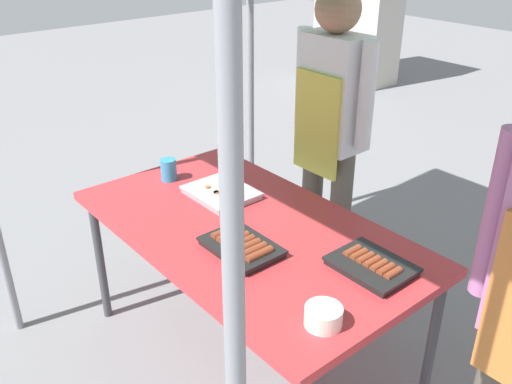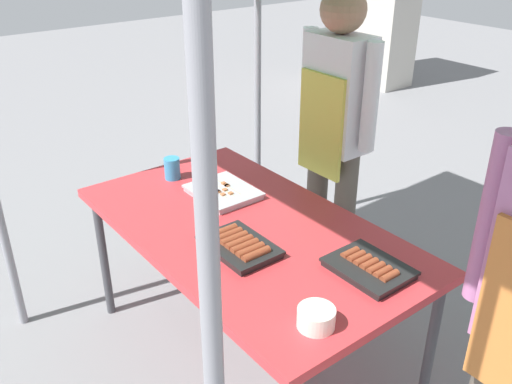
% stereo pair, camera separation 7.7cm
% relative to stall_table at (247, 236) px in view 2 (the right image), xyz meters
% --- Properties ---
extents(ground_plane, '(18.00, 18.00, 0.00)m').
position_rel_stall_table_xyz_m(ground_plane, '(0.00, 0.00, -0.70)').
color(ground_plane, slate).
extents(stall_table, '(1.60, 0.90, 0.75)m').
position_rel_stall_table_xyz_m(stall_table, '(0.00, 0.00, 0.00)').
color(stall_table, '#C63338').
rests_on(stall_table, ground).
extents(tray_grilled_sausages, '(0.32, 0.22, 0.05)m').
position_rel_stall_table_xyz_m(tray_grilled_sausages, '(0.14, -0.14, 0.08)').
color(tray_grilled_sausages, black).
rests_on(tray_grilled_sausages, stall_table).
extents(tray_meat_skewers, '(0.33, 0.27, 0.04)m').
position_rel_stall_table_xyz_m(tray_meat_skewers, '(-0.31, 0.09, 0.07)').
color(tray_meat_skewers, '#ADADB2').
rests_on(tray_meat_skewers, stall_table).
extents(tray_pork_links, '(0.30, 0.24, 0.05)m').
position_rel_stall_table_xyz_m(tray_pork_links, '(0.56, 0.16, 0.07)').
color(tray_pork_links, black).
rests_on(tray_pork_links, stall_table).
extents(condiment_bowl, '(0.13, 0.13, 0.07)m').
position_rel_stall_table_xyz_m(condiment_bowl, '(0.67, -0.22, 0.09)').
color(condiment_bowl, silver).
rests_on(condiment_bowl, stall_table).
extents(drink_cup_near_edge, '(0.08, 0.08, 0.11)m').
position_rel_stall_table_xyz_m(drink_cup_near_edge, '(-0.62, -0.01, 0.11)').
color(drink_cup_near_edge, '#338CBF').
rests_on(drink_cup_near_edge, stall_table).
extents(vendor_woman, '(0.52, 0.23, 1.67)m').
position_rel_stall_table_xyz_m(vendor_woman, '(-0.25, 0.77, 0.30)').
color(vendor_woman, '#595147').
rests_on(vendor_woman, ground).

